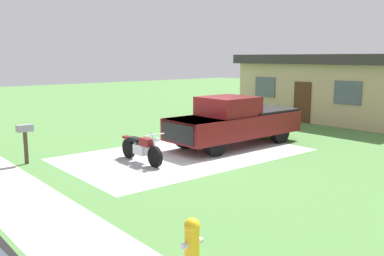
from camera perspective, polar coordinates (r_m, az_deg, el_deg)
The scene contains 8 objects.
ground_plane at distance 14.77m, azimuth -0.84°, elevation -3.57°, with size 80.00×80.00×0.00m, color #4E7E3E.
driveway_pad at distance 14.77m, azimuth -0.84°, elevation -3.56°, with size 5.04×8.38×0.01m, color #B5B5B5.
sidewalk_strip at distance 12.08m, azimuth -23.80°, elevation -7.38°, with size 36.00×1.80×0.01m, color beige.
motorcycle at distance 13.62m, azimuth -6.86°, elevation -2.73°, with size 2.21×0.70×1.09m.
pickup_truck at distance 16.20m, azimuth 5.97°, elevation 0.98°, with size 2.05×5.65×1.90m.
fire_hydrant at distance 6.91m, azimuth 0.01°, elevation -15.50°, with size 0.32×0.40×0.87m.
mailbox at distance 14.27m, azimuth -21.67°, elevation -0.70°, with size 0.26×0.48×1.26m.
neighbor_house at distance 24.61m, azimuth 18.21°, elevation 5.44°, with size 9.60×5.60×3.50m.
Camera 1 is at (11.21, -9.01, 3.35)m, focal length 39.43 mm.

